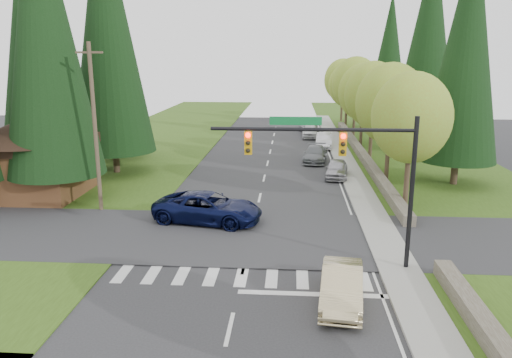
# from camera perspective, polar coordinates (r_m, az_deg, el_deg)

# --- Properties ---
(ground) EXTENTS (120.00, 120.00, 0.00)m
(ground) POSITION_cam_1_polar(r_m,az_deg,el_deg) (18.95, -2.66, -15.19)
(ground) COLOR #28282B
(ground) RESTS_ON ground
(grass_east) EXTENTS (14.00, 110.00, 0.06)m
(grass_east) POSITION_cam_1_polar(r_m,az_deg,el_deg) (39.15, 20.22, -0.53)
(grass_east) COLOR #314C14
(grass_east) RESTS_ON ground
(grass_west) EXTENTS (14.00, 110.00, 0.06)m
(grass_west) POSITION_cam_1_polar(r_m,az_deg,el_deg) (40.46, -17.85, 0.11)
(grass_west) COLOR #314C14
(grass_west) RESTS_ON ground
(cross_street) EXTENTS (120.00, 8.00, 0.10)m
(cross_street) POSITION_cam_1_polar(r_m,az_deg,el_deg) (26.19, -0.63, -6.68)
(cross_street) COLOR #28282B
(cross_street) RESTS_ON ground
(sidewalk_east) EXTENTS (1.80, 80.00, 0.13)m
(sidewalk_east) POSITION_cam_1_polar(r_m,az_deg,el_deg) (39.81, 10.98, 0.37)
(sidewalk_east) COLOR gray
(sidewalk_east) RESTS_ON ground
(curb_east) EXTENTS (0.20, 80.00, 0.13)m
(curb_east) POSITION_cam_1_polar(r_m,az_deg,el_deg) (39.72, 9.77, 0.39)
(curb_east) COLOR gray
(curb_east) RESTS_ON ground
(stone_wall_north) EXTENTS (0.70, 40.00, 0.70)m
(stone_wall_north) POSITION_cam_1_polar(r_m,az_deg,el_deg) (47.73, 11.92, 2.91)
(stone_wall_north) COLOR #4C4438
(stone_wall_north) RESTS_ON ground
(traffic_signal) EXTENTS (8.70, 0.37, 6.80)m
(traffic_signal) POSITION_cam_1_polar(r_m,az_deg,el_deg) (21.49, 10.27, 2.34)
(traffic_signal) COLOR black
(traffic_signal) RESTS_ON ground
(brown_building) EXTENTS (8.40, 8.40, 5.40)m
(brown_building) POSITION_cam_1_polar(r_m,az_deg,el_deg) (36.26, -24.05, 3.06)
(brown_building) COLOR #4C2D19
(brown_building) RESTS_ON ground
(utility_pole) EXTENTS (1.60, 0.24, 10.00)m
(utility_pole) POSITION_cam_1_polar(r_m,az_deg,el_deg) (30.95, -17.93, 5.68)
(utility_pole) COLOR #473828
(utility_pole) RESTS_ON ground
(decid_tree_0) EXTENTS (4.80, 4.80, 8.37)m
(decid_tree_0) POSITION_cam_1_polar(r_m,az_deg,el_deg) (31.48, 17.33, 6.69)
(decid_tree_0) COLOR #38281C
(decid_tree_0) RESTS_ON ground
(decid_tree_1) EXTENTS (5.20, 5.20, 8.80)m
(decid_tree_1) POSITION_cam_1_polar(r_m,az_deg,el_deg) (38.29, 15.16, 8.32)
(decid_tree_1) COLOR #38281C
(decid_tree_1) RESTS_ON ground
(decid_tree_2) EXTENTS (5.00, 5.00, 8.82)m
(decid_tree_2) POSITION_cam_1_polar(r_m,az_deg,el_deg) (45.12, 13.25, 9.38)
(decid_tree_2) COLOR #38281C
(decid_tree_2) RESTS_ON ground
(decid_tree_3) EXTENTS (5.00, 5.00, 8.55)m
(decid_tree_3) POSITION_cam_1_polar(r_m,az_deg,el_deg) (52.06, 12.14, 9.70)
(decid_tree_3) COLOR #38281C
(decid_tree_3) RESTS_ON ground
(decid_tree_4) EXTENTS (5.40, 5.40, 9.18)m
(decid_tree_4) POSITION_cam_1_polar(r_m,az_deg,el_deg) (58.97, 11.33, 10.59)
(decid_tree_4) COLOR #38281C
(decid_tree_4) RESTS_ON ground
(decid_tree_5) EXTENTS (4.80, 4.80, 8.30)m
(decid_tree_5) POSITION_cam_1_polar(r_m,az_deg,el_deg) (65.92, 10.38, 10.49)
(decid_tree_5) COLOR #38281C
(decid_tree_5) RESTS_ON ground
(decid_tree_6) EXTENTS (5.20, 5.20, 8.86)m
(decid_tree_6) POSITION_cam_1_polar(r_m,az_deg,el_deg) (72.87, 9.88, 11.08)
(decid_tree_6) COLOR #38281C
(decid_tree_6) RESTS_ON ground
(conifer_w_a) EXTENTS (6.12, 6.12, 19.80)m
(conifer_w_a) POSITION_cam_1_polar(r_m,az_deg,el_deg) (33.97, -23.07, 15.52)
(conifer_w_a) COLOR #38281C
(conifer_w_a) RESTS_ON ground
(conifer_w_b) EXTENTS (5.44, 5.44, 17.80)m
(conifer_w_b) POSITION_cam_1_polar(r_m,az_deg,el_deg) (38.87, -24.29, 13.58)
(conifer_w_b) COLOR #38281C
(conifer_w_b) RESTS_ON ground
(conifer_w_c) EXTENTS (6.46, 6.46, 20.80)m
(conifer_w_c) POSITION_cam_1_polar(r_m,az_deg,el_deg) (40.96, -16.65, 16.27)
(conifer_w_c) COLOR #38281C
(conifer_w_c) RESTS_ON ground
(conifer_w_e) EXTENTS (5.78, 5.78, 18.80)m
(conifer_w_e) POSITION_cam_1_polar(r_m,az_deg,el_deg) (47.25, -16.32, 14.69)
(conifer_w_e) COLOR #38281C
(conifer_w_e) RESTS_ON ground
(conifer_e_a) EXTENTS (5.44, 5.44, 17.80)m
(conifer_e_a) POSITION_cam_1_polar(r_m,az_deg,el_deg) (38.36, 22.94, 13.72)
(conifer_e_a) COLOR #38281C
(conifer_e_a) RESTS_ON ground
(conifer_e_b) EXTENTS (6.12, 6.12, 19.80)m
(conifer_e_b) POSITION_cam_1_polar(r_m,az_deg,el_deg) (52.11, 19.14, 14.91)
(conifer_e_b) COLOR #38281C
(conifer_e_b) RESTS_ON ground
(conifer_e_c) EXTENTS (5.10, 5.10, 16.80)m
(conifer_e_c) POSITION_cam_1_polar(r_m,az_deg,el_deg) (65.54, 15.01, 13.52)
(conifer_e_c) COLOR #38281C
(conifer_e_c) RESTS_ON ground
(sedan_champagne) EXTENTS (2.00, 4.51, 1.44)m
(sedan_champagne) POSITION_cam_1_polar(r_m,az_deg,el_deg) (19.61, 9.77, -11.97)
(sedan_champagne) COLOR #D1BD8B
(sedan_champagne) RESTS_ON ground
(suv_navy) EXTENTS (6.55, 3.95, 1.70)m
(suv_navy) POSITION_cam_1_polar(r_m,az_deg,el_deg) (28.38, -5.50, -3.29)
(suv_navy) COLOR #0A0F33
(suv_navy) RESTS_ON ground
(parked_car_a) EXTENTS (2.14, 4.30, 1.41)m
(parked_car_a) POSITION_cam_1_polar(r_m,az_deg,el_deg) (39.11, 9.21, 1.16)
(parked_car_a) COLOR #A6A5AA
(parked_car_a) RESTS_ON ground
(parked_car_b) EXTENTS (2.47, 4.97, 1.39)m
(parked_car_b) POSITION_cam_1_polar(r_m,az_deg,el_deg) (44.73, 6.78, 2.84)
(parked_car_b) COLOR slate
(parked_car_b) RESTS_ON ground
(parked_car_c) EXTENTS (1.96, 4.66, 1.50)m
(parked_car_c) POSITION_cam_1_polar(r_m,az_deg,el_deg) (51.69, 7.80, 4.36)
(parked_car_c) COLOR silver
(parked_car_c) RESTS_ON ground
(parked_car_d) EXTENTS (1.88, 4.48, 1.51)m
(parked_car_d) POSITION_cam_1_polar(r_m,az_deg,el_deg) (58.09, 6.18, 5.46)
(parked_car_d) COLOR silver
(parked_car_d) RESTS_ON ground
(parked_car_e) EXTENTS (2.54, 5.10, 1.42)m
(parked_car_e) POSITION_cam_1_polar(r_m,az_deg,el_deg) (61.66, 6.07, 5.91)
(parked_car_e) COLOR #9A9A9E
(parked_car_e) RESTS_ON ground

